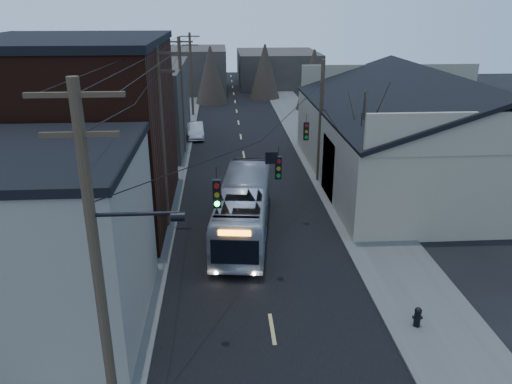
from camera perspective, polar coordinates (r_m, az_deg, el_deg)
The scene contains 14 objects.
road_surface at distance 40.16m, azimuth -1.28°, elevation 3.47°, with size 9.00×110.00×0.02m, color black.
sidewalk_left at distance 40.39m, azimuth -10.55°, elevation 3.29°, with size 4.00×110.00×0.12m, color #474744.
sidewalk_right at distance 40.95m, azimuth 7.86°, elevation 3.70°, with size 4.00×110.00×0.12m, color #474744.
building_clapboard at distance 20.58m, azimuth -24.25°, elevation -5.54°, with size 8.00×8.00×7.00m, color gray.
building_brick at distance 30.28m, azimuth -19.76°, elevation 6.25°, with size 10.00×12.00×10.00m, color black.
building_left_far at distance 45.75m, azimuth -13.84°, elevation 9.55°, with size 9.00×14.00×7.00m, color #322D28.
warehouse at distance 37.59m, azimuth 19.38°, elevation 5.33°, with size 16.16×20.60×7.73m.
building_far_left at distance 73.96m, azimuth -7.45°, elevation 13.70°, with size 10.00×12.00×6.00m, color #322D28.
building_far_right at distance 79.35m, azimuth 2.46°, elevation 13.96°, with size 12.00×14.00×5.00m, color #322D28.
bare_tree at distance 30.65m, azimuth 11.87°, elevation 4.49°, with size 0.40×0.40×7.20m, color black.
utility_lines at distance 33.21m, azimuth -6.28°, elevation 8.48°, with size 11.24×45.28×10.50m.
bus at distance 27.29m, azimuth -1.39°, elevation -1.79°, with size 2.52×10.78×3.00m, color #9FA2AA.
parked_car at distance 47.71m, azimuth -6.96°, elevation 7.00°, with size 1.49×4.28×1.41m, color #B2B4BB.
fire_hydrant at distance 20.99m, azimuth 17.98°, elevation -13.34°, with size 0.40×0.28×0.83m.
Camera 1 is at (-1.77, -8.29, 12.01)m, focal length 35.00 mm.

